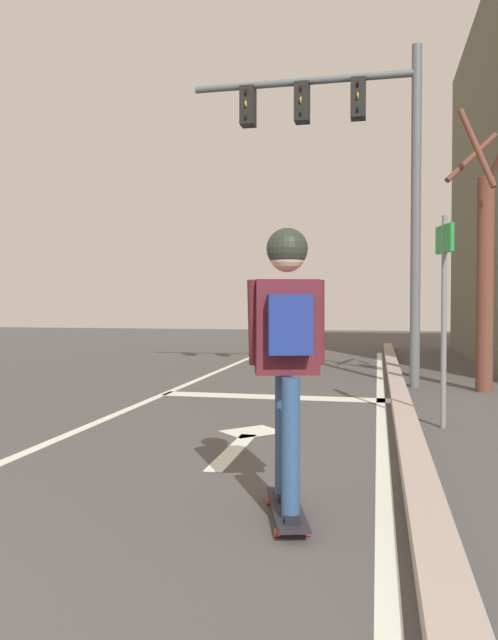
% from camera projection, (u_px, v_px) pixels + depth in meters
% --- Properties ---
extents(lane_line_center, '(0.12, 20.00, 0.01)m').
position_uv_depth(lane_line_center, '(117.00, 414.00, 7.31)').
color(lane_line_center, silver).
rests_on(lane_line_center, ground).
extents(lane_line_curbside, '(0.12, 20.00, 0.01)m').
position_uv_depth(lane_line_curbside, '(382.00, 425.00, 6.65)').
color(lane_line_curbside, silver).
rests_on(lane_line_curbside, ground).
extents(stop_bar, '(3.31, 0.40, 0.01)m').
position_uv_depth(stop_bar, '(274.00, 397.00, 8.65)').
color(stop_bar, silver).
rests_on(stop_bar, ground).
extents(lane_arrow_stem, '(0.16, 1.40, 0.01)m').
position_uv_depth(lane_arrow_stem, '(233.00, 451.00, 5.48)').
color(lane_arrow_stem, silver).
rests_on(lane_arrow_stem, ground).
extents(lane_arrow_head, '(0.71, 0.71, 0.01)m').
position_uv_depth(lane_arrow_head, '(252.00, 431.00, 6.31)').
color(lane_arrow_head, silver).
rests_on(lane_arrow_head, ground).
extents(curb_strip, '(0.24, 24.00, 0.14)m').
position_uv_depth(curb_strip, '(405.00, 420.00, 6.60)').
color(curb_strip, '#A7988C').
rests_on(curb_strip, ground).
extents(skateboard, '(0.39, 0.84, 0.08)m').
position_uv_depth(skateboard, '(287.00, 509.00, 3.74)').
color(skateboard, '#242129').
rests_on(skateboard, ground).
extents(skater, '(0.46, 0.63, 1.73)m').
position_uv_depth(skater, '(287.00, 329.00, 3.70)').
color(skater, navy).
rests_on(skater, skateboard).
extents(traffic_signal_mast, '(3.75, 0.34, 5.47)m').
position_uv_depth(traffic_signal_mast, '(350.00, 148.00, 9.81)').
color(traffic_signal_mast, '#555C5F').
rests_on(traffic_signal_mast, ground).
extents(street_sign_post, '(0.15, 0.44, 2.29)m').
position_uv_depth(street_sign_post, '(444.00, 290.00, 6.47)').
color(street_sign_post, slate).
rests_on(street_sign_post, ground).
extents(roadside_tree, '(1.15, 1.04, 4.29)m').
position_uv_depth(roadside_tree, '(485.00, 268.00, 9.15)').
color(roadside_tree, brown).
rests_on(roadside_tree, ground).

